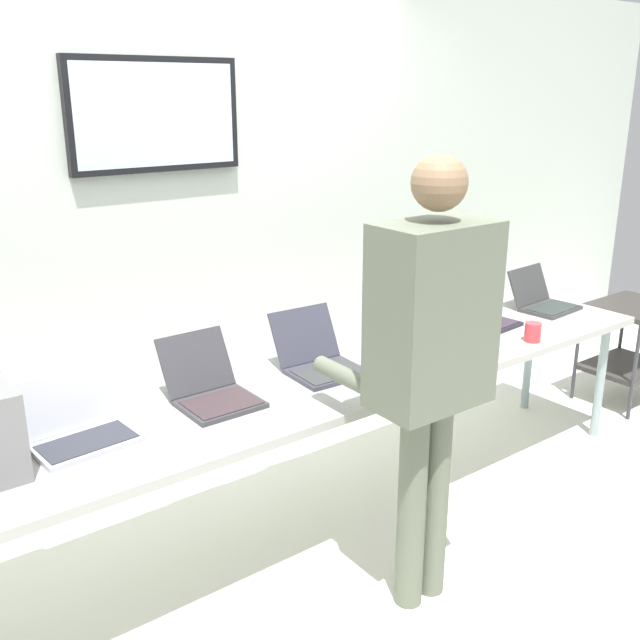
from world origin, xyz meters
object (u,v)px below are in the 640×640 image
object	(u,v)px
laptop_station_5	(542,300)
laptop_station_2	(319,358)
workbench	(346,381)
laptop_station_4	(473,314)
laptop_station_3	(411,333)
person	(429,347)
laptop_station_0	(78,427)
laptop_station_1	(211,388)
storage_cart	(629,337)
coffee_mug	(533,332)

from	to	relation	value
laptop_station_5	laptop_station_2	bearing A→B (deg)	179.24
workbench	laptop_station_4	bearing A→B (deg)	7.00
laptop_station_3	laptop_station_4	size ratio (longest dim) A/B	0.87
laptop_station_2	person	bearing A→B (deg)	-93.34
workbench	laptop_station_0	bearing A→B (deg)	176.58
laptop_station_1	storage_cart	xyz separation A→B (m)	(2.96, -0.15, -0.37)
laptop_station_5	storage_cart	world-z (taller)	laptop_station_5
workbench	laptop_station_3	world-z (taller)	laptop_station_3
person	storage_cart	world-z (taller)	person
laptop_station_5	laptop_station_4	bearing A→B (deg)	174.89
laptop_station_2	storage_cart	world-z (taller)	laptop_station_2
laptop_station_0	laptop_station_5	distance (m)	2.72
laptop_station_2	storage_cart	distance (m)	2.44
person	coffee_mug	xyz separation A→B (m)	(1.14, 0.37, -0.28)
laptop_station_1	laptop_station_2	world-z (taller)	laptop_station_2
laptop_station_4	person	distance (m)	1.37
laptop_station_0	person	world-z (taller)	person
laptop_station_4	laptop_station_2	bearing A→B (deg)	-178.55
coffee_mug	laptop_station_3	bearing A→B (deg)	147.26
coffee_mug	workbench	bearing A→B (deg)	166.13
workbench	laptop_station_3	bearing A→B (deg)	10.25
laptop_station_2	laptop_station_5	xyz separation A→B (m)	(1.61, -0.02, -0.01)
laptop_station_0	laptop_station_3	bearing A→B (deg)	0.58
person	storage_cart	size ratio (longest dim) A/B	2.71
laptop_station_0	laptop_station_4	size ratio (longest dim) A/B	0.90
laptop_station_4	storage_cart	distance (m)	1.40
laptop_station_3	laptop_station_4	bearing A→B (deg)	3.82
storage_cart	workbench	bearing A→B (deg)	178.69
workbench	laptop_station_2	size ratio (longest dim) A/B	8.96
laptop_station_1	storage_cart	world-z (taller)	laptop_station_1
laptop_station_3	person	xyz separation A→B (m)	(-0.61, -0.71, 0.26)
laptop_station_3	coffee_mug	size ratio (longest dim) A/B	3.73
laptop_station_4	laptop_station_5	size ratio (longest dim) A/B	1.18
workbench	laptop_station_3	distance (m)	0.51
laptop_station_0	coffee_mug	size ratio (longest dim) A/B	3.84
laptop_station_2	laptop_station_4	bearing A→B (deg)	1.45
laptop_station_2	person	distance (m)	0.77
laptop_station_0	person	size ratio (longest dim) A/B	0.21
laptop_station_5	storage_cart	distance (m)	0.89
person	laptop_station_5	bearing A→B (deg)	22.78
laptop_station_5	laptop_station_1	bearing A→B (deg)	179.52
laptop_station_3	storage_cart	world-z (taller)	laptop_station_3
laptop_station_0	laptop_station_2	world-z (taller)	laptop_station_2
laptop_station_5	coffee_mug	distance (m)	0.61
laptop_station_2	laptop_station_3	distance (m)	0.57
laptop_station_0	storage_cart	bearing A→B (deg)	-2.03
laptop_station_0	laptop_station_2	size ratio (longest dim) A/B	0.92
workbench	laptop_station_3	xyz separation A→B (m)	(0.49, 0.09, 0.10)
laptop_station_1	coffee_mug	xyz separation A→B (m)	(1.65, -0.34, -0.01)
laptop_station_0	laptop_station_4	bearing A→B (deg)	1.33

